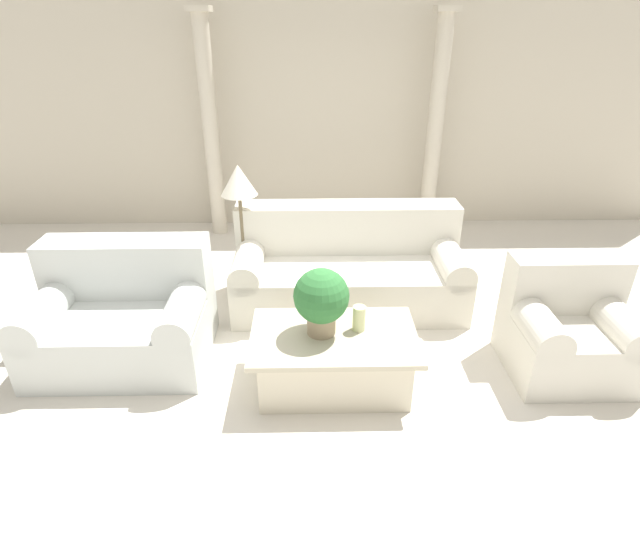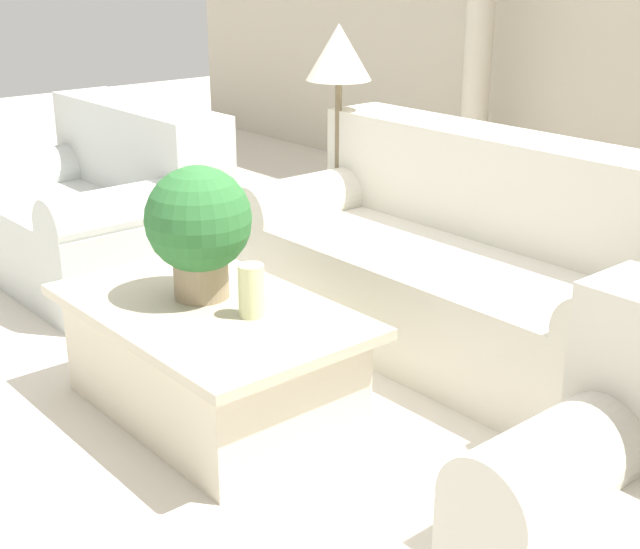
# 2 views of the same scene
# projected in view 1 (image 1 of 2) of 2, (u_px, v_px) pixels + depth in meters

# --- Properties ---
(ground_plane) EXTENTS (16.00, 16.00, 0.00)m
(ground_plane) POSITION_uv_depth(u_px,v_px,m) (315.00, 346.00, 4.29)
(ground_plane) COLOR silver
(wall_back) EXTENTS (10.00, 0.06, 3.20)m
(wall_back) POSITION_uv_depth(u_px,v_px,m) (311.00, 101.00, 6.23)
(wall_back) COLOR beige
(wall_back) RESTS_ON ground_plane
(sofa_long) EXTENTS (2.17, 0.98, 0.92)m
(sofa_long) POSITION_uv_depth(u_px,v_px,m) (348.00, 267.00, 4.85)
(sofa_long) COLOR beige
(sofa_long) RESTS_ON ground_plane
(loveseat) EXTENTS (1.36, 0.98, 0.92)m
(loveseat) POSITION_uv_depth(u_px,v_px,m) (123.00, 314.00, 4.06)
(loveseat) COLOR silver
(loveseat) RESTS_ON ground_plane
(coffee_table) EXTENTS (1.23, 0.77, 0.45)m
(coffee_table) POSITION_uv_depth(u_px,v_px,m) (334.00, 359.00, 3.76)
(coffee_table) COLOR beige
(coffee_table) RESTS_ON ground_plane
(potted_plant) EXTENTS (0.40, 0.40, 0.51)m
(potted_plant) POSITION_uv_depth(u_px,v_px,m) (321.00, 299.00, 3.56)
(potted_plant) COLOR #937F60
(potted_plant) RESTS_ON coffee_table
(pillar_candle) EXTENTS (0.10, 0.10, 0.20)m
(pillar_candle) POSITION_uv_depth(u_px,v_px,m) (359.00, 318.00, 3.68)
(pillar_candle) COLOR beige
(pillar_candle) RESTS_ON coffee_table
(floor_lamp) EXTENTS (0.33, 0.33, 1.35)m
(floor_lamp) POSITION_uv_depth(u_px,v_px,m) (239.00, 189.00, 4.56)
(floor_lamp) COLOR brown
(floor_lamp) RESTS_ON ground_plane
(column_left) EXTENTS (0.26, 0.26, 2.65)m
(column_left) POSITION_uv_depth(u_px,v_px,m) (210.00, 127.00, 6.00)
(column_left) COLOR beige
(column_left) RESTS_ON ground_plane
(column_right) EXTENTS (0.26, 0.26, 2.65)m
(column_right) POSITION_uv_depth(u_px,v_px,m) (435.00, 127.00, 6.04)
(column_right) COLOR beige
(column_right) RESTS_ON ground_plane
(armchair) EXTENTS (0.90, 0.78, 0.88)m
(armchair) POSITION_uv_depth(u_px,v_px,m) (568.00, 328.00, 3.89)
(armchair) COLOR beige
(armchair) RESTS_ON ground_plane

